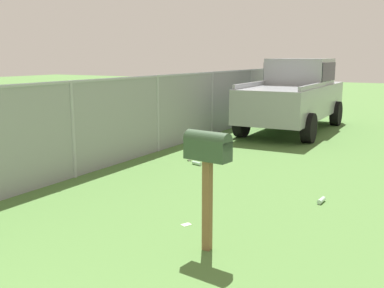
# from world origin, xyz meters

# --- Properties ---
(mailbox) EXTENTS (0.26, 0.54, 1.36)m
(mailbox) POSITION_xyz_m (4.44, 0.41, 1.09)
(mailbox) COLOR brown
(mailbox) RESTS_ON ground
(pickup_truck) EXTENTS (5.19, 2.20, 2.09)m
(pickup_truck) POSITION_xyz_m (13.31, 2.22, 1.10)
(pickup_truck) COLOR #93999E
(pickup_truck) RESTS_ON ground
(fence_section) EXTENTS (18.82, 0.07, 1.74)m
(fence_section) POSITION_xyz_m (10.04, 3.97, 0.94)
(fence_section) COLOR #9EA3A8
(fence_section) RESTS_ON ground
(litter_wrapper_midfield_a) EXTENTS (0.14, 0.13, 0.01)m
(litter_wrapper_midfield_a) POSITION_xyz_m (4.99, 1.01, 0.00)
(litter_wrapper_midfield_a) COLOR silver
(litter_wrapper_midfield_a) RESTS_ON ground
(litter_bottle_midfield_b) EXTENTS (0.13, 0.23, 0.07)m
(litter_bottle_midfield_b) POSITION_xyz_m (7.96, 2.53, 0.04)
(litter_bottle_midfield_b) COLOR #B2D8BF
(litter_bottle_midfield_b) RESTS_ON ground
(litter_bottle_near_hydrant) EXTENTS (0.22, 0.08, 0.07)m
(litter_bottle_near_hydrant) POSITION_xyz_m (6.79, -0.28, 0.04)
(litter_bottle_near_hydrant) COLOR #B2D8BF
(litter_bottle_near_hydrant) RESTS_ON ground
(litter_cup_far_scatter) EXTENTS (0.13, 0.13, 0.08)m
(litter_cup_far_scatter) POSITION_xyz_m (8.23, 2.86, 0.04)
(litter_cup_far_scatter) COLOR white
(litter_cup_far_scatter) RESTS_ON ground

